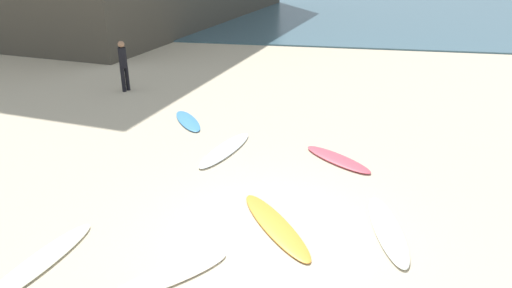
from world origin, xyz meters
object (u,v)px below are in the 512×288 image
Objects in this scene: surfboard_0 at (338,159)px; surfboard_4 at (39,262)px; surfboard_1 at (275,225)px; surfboard_5 at (225,149)px; surfboard_6 at (169,275)px; beachgoer_near at (123,63)px; surfboard_3 at (188,121)px; surfboard_2 at (388,229)px.

surfboard_0 is 0.82× the size of surfboard_4.
surfboard_4 reaches higher than surfboard_1.
surfboard_0 is at bearing 56.70° from surfboard_4.
surfboard_5 is (1.93, 4.96, 0.00)m from surfboard_4.
surfboard_6 is at bearing -167.43° from surfboard_0.
surfboard_6 is 10.73m from beachgoer_near.
beachgoer_near is (-3.23, 2.66, 0.98)m from surfboard_3.
surfboard_0 is 5.45m from surfboard_6.
surfboard_3 is (-4.47, 1.90, -0.01)m from surfboard_0.
surfboard_3 is (-5.44, 4.77, -0.01)m from surfboard_2.
surfboard_2 is 7.23m from surfboard_3.
surfboard_2 is (0.97, -2.88, -0.00)m from surfboard_0.
surfboard_1 is 1.01× the size of surfboard_5.
surfboard_5 is at bearing 83.94° from surfboard_1.
beachgoer_near is at bearing 165.10° from surfboard_6.
surfboard_3 is 2.45m from surfboard_5.
surfboard_0 is 0.81× the size of surfboard_1.
surfboard_4 is 1.34× the size of beachgoer_near.
surfboard_0 is 3.30m from surfboard_1.
surfboard_5 is (-2.86, 0.05, -0.00)m from surfboard_0.
surfboard_3 reaches higher than surfboard_6.
beachgoer_near is at bearing 118.09° from surfboard_4.
surfboard_0 is 3.03m from surfboard_2.
surfboard_4 is 9.95m from beachgoer_near.
surfboard_0 is 1.03× the size of surfboard_3.
surfboard_1 is 10.16m from beachgoer_near.
beachgoer_near is at bearing 99.93° from surfboard_0.
surfboard_2 is 6.10m from surfboard_4.
surfboard_6 is (1.92, -6.71, -0.00)m from surfboard_3.
surfboard_4 is (-0.31, -6.80, 0.00)m from surfboard_3.
surfboard_2 is at bearing -120.90° from surfboard_0.
beachgoer_near is (-4.84, 4.50, 0.98)m from surfboard_5.
surfboard_1 is at bearing -2.47° from surfboard_2.
surfboard_1 is at bearing -119.78° from beachgoer_near.
beachgoer_near is at bearing 95.58° from surfboard_1.
surfboard_4 reaches higher than surfboard_6.
surfboard_2 is at bearing -111.14° from beachgoer_near.
surfboard_6 is at bearing -165.83° from surfboard_1.
surfboard_1 is 1.01× the size of surfboard_4.
surfboard_0 is 0.87× the size of surfboard_2.
beachgoer_near is (-6.60, 7.66, 0.99)m from surfboard_1.
beachgoer_near is (-5.14, 9.36, 0.99)m from surfboard_6.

